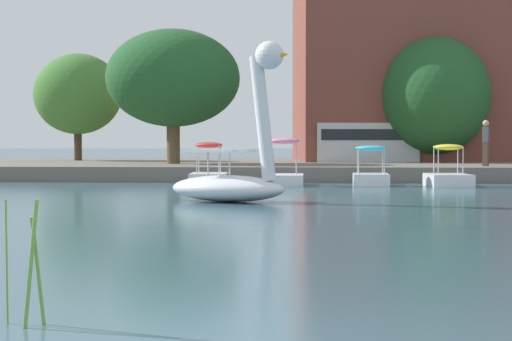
{
  "coord_description": "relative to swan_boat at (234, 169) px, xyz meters",
  "views": [
    {
      "loc": [
        0.82,
        -5.39,
        1.45
      ],
      "look_at": [
        -0.79,
        19.79,
        0.65
      ],
      "focal_mm": 61.82,
      "sensor_mm": 36.0,
      "label": 1
    }
  ],
  "objects": [
    {
      "name": "tree_willow_near_path",
      "position": [
        7.43,
        19.13,
        2.79
      ],
      "size": [
        6.29,
        6.68,
        5.71
      ],
      "color": "#423323",
      "rests_on": "shore_bank_far"
    },
    {
      "name": "swan_boat",
      "position": [
        0.0,
        0.0,
        0.0
      ],
      "size": [
        3.41,
        2.7,
        3.87
      ],
      "color": "white",
      "rests_on": "ground_plane"
    },
    {
      "name": "parked_van",
      "position": [
        4.35,
        19.3,
        0.73
      ],
      "size": [
        4.77,
        2.25,
        1.78
      ],
      "color": "silver",
      "rests_on": "shore_bank_far"
    },
    {
      "name": "apartment_block",
      "position": [
        9.85,
        23.25,
        6.7
      ],
      "size": [
        18.05,
        10.01,
        13.86
      ],
      "primitive_type": "cube",
      "rotation": [
        0.0,
        0.0,
        0.09
      ],
      "color": "brown",
      "rests_on": "shore_bank_far"
    },
    {
      "name": "pedal_boat_yellow",
      "position": [
        6.38,
        7.98,
        -0.43
      ],
      "size": [
        1.41,
        2.22,
        1.4
      ],
      "color": "white",
      "rests_on": "ground_plane"
    },
    {
      "name": "pedal_boat_red",
      "position": [
        -1.56,
        7.96,
        -0.39
      ],
      "size": [
        1.31,
        2.23,
        1.47
      ],
      "color": "white",
      "rests_on": "ground_plane"
    },
    {
      "name": "tree_broadleaf_right",
      "position": [
        -3.94,
        15.4,
        3.36
      ],
      "size": [
        7.22,
        6.99,
        5.65
      ],
      "color": "brown",
      "rests_on": "shore_bank_far"
    },
    {
      "name": "tree_sapling_by_fence",
      "position": [
        -9.73,
        21.72,
        3.06
      ],
      "size": [
        5.16,
        4.68,
        5.31
      ],
      "color": "#423323",
      "rests_on": "shore_bank_far"
    },
    {
      "name": "pedal_boat_cyan",
      "position": [
        3.86,
        8.22,
        -0.35
      ],
      "size": [
        1.19,
        1.96,
        1.36
      ],
      "color": "white",
      "rests_on": "ground_plane"
    },
    {
      "name": "person_on_path",
      "position": [
        8.43,
        12.3,
        0.7
      ],
      "size": [
        0.29,
        0.29,
        1.74
      ],
      "color": "#47382D",
      "rests_on": "shore_bank_far"
    },
    {
      "name": "pedal_boat_pink",
      "position": [
        0.95,
        8.17,
        -0.39
      ],
      "size": [
        1.33,
        2.2,
        1.61
      ],
      "color": "white",
      "rests_on": "ground_plane"
    },
    {
      "name": "shore_bank_far",
      "position": [
        1.08,
        20.24,
        -0.51
      ],
      "size": [
        133.97,
        20.08,
        0.56
      ],
      "primitive_type": "cube",
      "color": "#6B665B",
      "rests_on": "ground_plane"
    }
  ]
}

